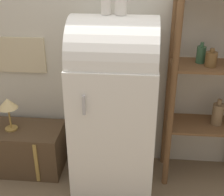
% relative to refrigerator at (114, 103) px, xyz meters
% --- Properties ---
extents(ground_plane, '(12.00, 12.00, 0.00)m').
position_rel_refrigerator_xyz_m(ground_plane, '(0.00, -0.23, -0.77)').
color(ground_plane, '#7A664C').
extents(wall_back, '(7.00, 0.09, 2.70)m').
position_rel_refrigerator_xyz_m(wall_back, '(-0.01, 0.35, 0.58)').
color(wall_back, beige).
rests_on(wall_back, ground_plane).
extents(refrigerator, '(0.66, 0.68, 1.47)m').
position_rel_refrigerator_xyz_m(refrigerator, '(0.00, 0.00, 0.00)').
color(refrigerator, white).
rests_on(refrigerator, ground_plane).
extents(suitcase_trunk, '(0.78, 0.43, 0.42)m').
position_rel_refrigerator_xyz_m(suitcase_trunk, '(-0.88, 0.08, -0.55)').
color(suitcase_trunk, brown).
rests_on(suitcase_trunk, ground_plane).
extents(shelf_unit, '(0.67, 0.36, 1.61)m').
position_rel_refrigerator_xyz_m(shelf_unit, '(0.78, 0.13, 0.14)').
color(shelf_unit, brown).
rests_on(shelf_unit, ground_plane).
extents(desk_lamp, '(0.17, 0.17, 0.31)m').
position_rel_refrigerator_xyz_m(desk_lamp, '(-0.93, 0.06, -0.10)').
color(desk_lamp, '#AD8942').
rests_on(desk_lamp, suitcase_trunk).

